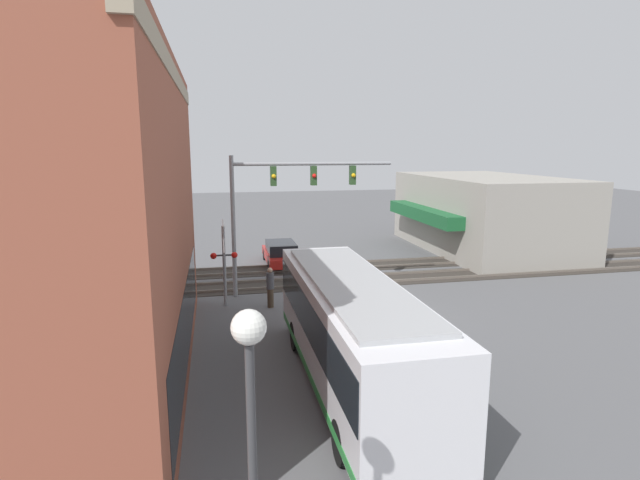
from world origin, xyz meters
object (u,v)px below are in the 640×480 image
object	(u,v)px
pedestrian_at_crossing	(270,287)
crossing_signal	(224,255)
streetlamp	(252,463)
parked_car_red	(281,254)
pedestrian_near_bus	(395,327)
city_bus	(351,329)

from	to	relation	value
pedestrian_at_crossing	crossing_signal	bearing A→B (deg)	72.44
streetlamp	parked_car_red	world-z (taller)	streetlamp
pedestrian_near_bus	pedestrian_at_crossing	xyz separation A→B (m)	(5.76, 3.64, 0.03)
crossing_signal	pedestrian_at_crossing	distance (m)	2.45
city_bus	crossing_signal	distance (m)	9.18
streetlamp	pedestrian_at_crossing	size ratio (longest dim) A/B	2.82
city_bus	parked_car_red	bearing A→B (deg)	-0.00
city_bus	pedestrian_at_crossing	distance (m)	8.08
parked_car_red	pedestrian_near_bus	distance (m)	13.85
parked_car_red	pedestrian_near_bus	size ratio (longest dim) A/B	2.72
pedestrian_near_bus	pedestrian_at_crossing	size ratio (longest dim) A/B	0.97
crossing_signal	pedestrian_near_bus	world-z (taller)	crossing_signal
city_bus	pedestrian_near_bus	xyz separation A→B (m)	(2.12, -2.14, -0.90)
streetlamp	pedestrian_at_crossing	xyz separation A→B (m)	(15.32, -1.87, -2.09)
crossing_signal	pedestrian_near_bus	size ratio (longest dim) A/B	2.18
city_bus	pedestrian_near_bus	bearing A→B (deg)	-45.23
city_bus	crossing_signal	size ratio (longest dim) A/B	2.75
pedestrian_near_bus	pedestrian_at_crossing	distance (m)	6.82
streetlamp	city_bus	bearing A→B (deg)	-24.36
crossing_signal	streetlamp	xyz separation A→B (m)	(-15.93, -0.07, 0.71)
city_bus	parked_car_red	distance (m)	15.85
streetlamp	pedestrian_at_crossing	bearing A→B (deg)	-6.95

